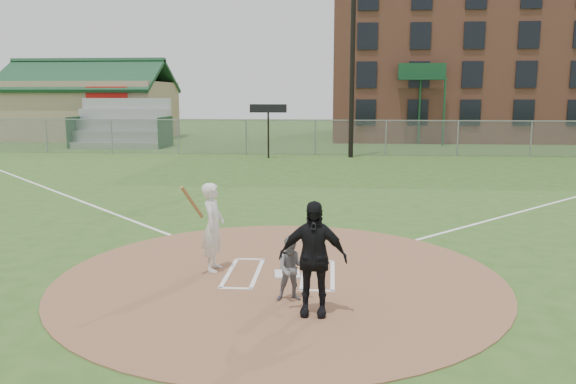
# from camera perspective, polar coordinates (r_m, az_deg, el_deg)

# --- Properties ---
(ground) EXTENTS (140.00, 140.00, 0.00)m
(ground) POSITION_cam_1_polar(r_m,az_deg,el_deg) (10.78, -0.84, -8.65)
(ground) COLOR #31571D
(ground) RESTS_ON ground
(dirt_circle) EXTENTS (8.40, 8.40, 0.02)m
(dirt_circle) POSITION_cam_1_polar(r_m,az_deg,el_deg) (10.78, -0.84, -8.60)
(dirt_circle) COLOR #8F6143
(dirt_circle) RESTS_ON ground
(home_plate) EXTENTS (0.54, 0.54, 0.03)m
(home_plate) POSITION_cam_1_polar(r_m,az_deg,el_deg) (10.85, -0.08, -8.33)
(home_plate) COLOR silver
(home_plate) RESTS_ON dirt_circle
(foul_line_first) EXTENTS (17.04, 17.04, 0.01)m
(foul_line_first) POSITION_cam_1_polar(r_m,az_deg,el_deg) (21.08, 26.85, -0.55)
(foul_line_first) COLOR white
(foul_line_first) RESTS_ON ground
(foul_line_third) EXTENTS (17.04, 17.04, 0.01)m
(foul_line_third) POSITION_cam_1_polar(r_m,az_deg,el_deg) (21.88, -22.65, 0.10)
(foul_line_third) COLOR white
(foul_line_third) RESTS_ON ground
(catcher) EXTENTS (0.58, 0.48, 1.09)m
(catcher) POSITION_cam_1_polar(r_m,az_deg,el_deg) (9.42, 0.41, -7.81)
(catcher) COLOR slate
(catcher) RESTS_ON dirt_circle
(umpire) EXTENTS (1.08, 0.49, 1.81)m
(umpire) POSITION_cam_1_polar(r_m,az_deg,el_deg) (8.75, 2.54, -6.73)
(umpire) COLOR black
(umpire) RESTS_ON dirt_circle
(batters_boxes) EXTENTS (2.08, 1.88, 0.01)m
(batters_boxes) POSITION_cam_1_polar(r_m,az_deg,el_deg) (10.91, -0.77, -8.28)
(batters_boxes) COLOR white
(batters_boxes) RESTS_ON dirt_circle
(batter_at_plate) EXTENTS (0.68, 1.01, 1.78)m
(batter_at_plate) POSITION_cam_1_polar(r_m,az_deg,el_deg) (11.00, -7.63, -3.53)
(batter_at_plate) COLOR silver
(batter_at_plate) RESTS_ON dirt_circle
(outfield_fence) EXTENTS (56.08, 0.08, 2.03)m
(outfield_fence) POSITION_cam_1_polar(r_m,az_deg,el_deg) (32.28, 2.79, 5.56)
(outfield_fence) COLOR slate
(outfield_fence) RESTS_ON ground
(bleachers) EXTENTS (6.08, 3.20, 3.20)m
(bleachers) POSITION_cam_1_polar(r_m,az_deg,el_deg) (39.01, -16.61, 6.75)
(bleachers) COLOR #B7BABF
(bleachers) RESTS_ON ground
(clubhouse) EXTENTS (12.20, 8.71, 6.23)m
(clubhouse) POSITION_cam_1_polar(r_m,az_deg,el_deg) (47.16, -19.41, 8.04)
(clubhouse) COLOR tan
(clubhouse) RESTS_ON ground
(brick_warehouse) EXTENTS (30.00, 17.17, 15.00)m
(brick_warehouse) POSITION_cam_1_polar(r_m,az_deg,el_deg) (50.60, 22.43, 13.74)
(brick_warehouse) COLOR #A45D46
(brick_warehouse) RESTS_ON ground
(light_pole) EXTENTS (1.20, 0.30, 12.22)m
(light_pole) POSITION_cam_1_polar(r_m,az_deg,el_deg) (31.36, 6.61, 15.62)
(light_pole) COLOR black
(light_pole) RESTS_ON ground
(scoreboard_sign) EXTENTS (2.00, 0.10, 2.93)m
(scoreboard_sign) POSITION_cam_1_polar(r_m,az_deg,el_deg) (30.59, -2.03, 7.90)
(scoreboard_sign) COLOR black
(scoreboard_sign) RESTS_ON ground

